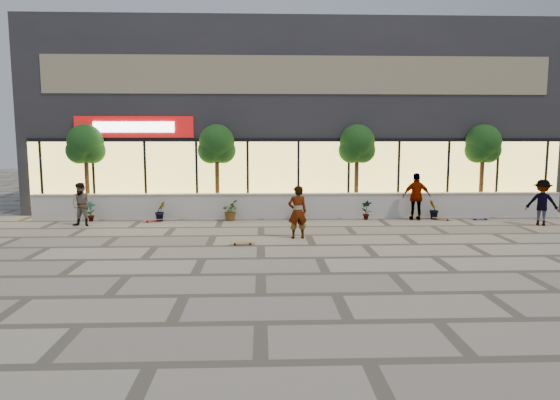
{
  "coord_description": "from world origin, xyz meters",
  "views": [
    {
      "loc": [
        -1.61,
        -13.65,
        3.37
      ],
      "look_at": [
        -0.99,
        2.74,
        1.3
      ],
      "focal_mm": 32.0,
      "sensor_mm": 36.0,
      "label": 1
    }
  ],
  "objects_px": {
    "tree_west": "(85,146)",
    "skateboard_left": "(153,220)",
    "skater_center": "(297,212)",
    "skateboard_right_near": "(442,218)",
    "tree_midwest": "(217,146)",
    "skater_left": "(82,205)",
    "tree_mideast": "(357,146)",
    "skater_right_near": "(417,197)",
    "tree_east": "(483,146)",
    "skater_right_far": "(542,203)",
    "skateboard_center": "(242,242)",
    "skateboard_right_far": "(480,218)"
  },
  "relations": [
    {
      "from": "skater_left",
      "to": "skater_center",
      "type": "bearing_deg",
      "value": -9.56
    },
    {
      "from": "tree_mideast",
      "to": "skateboard_right_near",
      "type": "bearing_deg",
      "value": -24.73
    },
    {
      "from": "tree_midwest",
      "to": "skateboard_center",
      "type": "relative_size",
      "value": 4.9
    },
    {
      "from": "tree_east",
      "to": "skateboard_right_far",
      "type": "distance_m",
      "value": 3.34
    },
    {
      "from": "tree_west",
      "to": "skateboard_right_near",
      "type": "distance_m",
      "value": 15.12
    },
    {
      "from": "tree_east",
      "to": "tree_mideast",
      "type": "bearing_deg",
      "value": 180.0
    },
    {
      "from": "skater_left",
      "to": "skateboard_left",
      "type": "relative_size",
      "value": 2.03
    },
    {
      "from": "tree_midwest",
      "to": "skater_right_near",
      "type": "xyz_separation_m",
      "value": [
        8.22,
        -1.4,
        -2.02
      ]
    },
    {
      "from": "tree_mideast",
      "to": "skateboard_left",
      "type": "bearing_deg",
      "value": -169.92
    },
    {
      "from": "tree_east",
      "to": "skateboard_left",
      "type": "bearing_deg",
      "value": -173.86
    },
    {
      "from": "skater_center",
      "to": "skateboard_left",
      "type": "height_order",
      "value": "skater_center"
    },
    {
      "from": "tree_mideast",
      "to": "skater_right_near",
      "type": "distance_m",
      "value": 3.31
    },
    {
      "from": "skateboard_center",
      "to": "skater_left",
      "type": "bearing_deg",
      "value": 146.34
    },
    {
      "from": "skateboard_right_far",
      "to": "skater_right_near",
      "type": "bearing_deg",
      "value": 174.17
    },
    {
      "from": "skater_right_near",
      "to": "skateboard_right_near",
      "type": "bearing_deg",
      "value": 178.62
    },
    {
      "from": "skateboard_right_far",
      "to": "tree_west",
      "type": "bearing_deg",
      "value": 171.1
    },
    {
      "from": "tree_midwest",
      "to": "tree_mideast",
      "type": "relative_size",
      "value": 1.0
    },
    {
      "from": "skater_right_far",
      "to": "skateboard_left",
      "type": "relative_size",
      "value": 2.16
    },
    {
      "from": "skateboard_right_far",
      "to": "skater_left",
      "type": "bearing_deg",
      "value": 179.5
    },
    {
      "from": "skateboard_left",
      "to": "tree_midwest",
      "type": "bearing_deg",
      "value": 6.39
    },
    {
      "from": "skater_left",
      "to": "tree_east",
      "type": "bearing_deg",
      "value": 16.51
    },
    {
      "from": "skateboard_center",
      "to": "tree_mideast",
      "type": "bearing_deg",
      "value": 47.47
    },
    {
      "from": "tree_midwest",
      "to": "skater_left",
      "type": "relative_size",
      "value": 2.36
    },
    {
      "from": "tree_mideast",
      "to": "skateboard_left",
      "type": "relative_size",
      "value": 4.79
    },
    {
      "from": "skater_right_near",
      "to": "skateboard_right_far",
      "type": "relative_size",
      "value": 2.58
    },
    {
      "from": "skateboard_left",
      "to": "skateboard_right_near",
      "type": "distance_m",
      "value": 11.69
    },
    {
      "from": "skater_center",
      "to": "skateboard_center",
      "type": "height_order",
      "value": "skater_center"
    },
    {
      "from": "tree_west",
      "to": "skater_center",
      "type": "relative_size",
      "value": 2.2
    },
    {
      "from": "skateboard_left",
      "to": "tree_east",
      "type": "bearing_deg",
      "value": -19.1
    },
    {
      "from": "tree_mideast",
      "to": "skater_right_far",
      "type": "distance_m",
      "value": 7.52
    },
    {
      "from": "skateboard_left",
      "to": "skater_right_near",
      "type": "bearing_deg",
      "value": -24.71
    },
    {
      "from": "skater_right_near",
      "to": "skateboard_right_far",
      "type": "xyz_separation_m",
      "value": [
        2.65,
        -0.1,
        -0.89
      ]
    },
    {
      "from": "tree_midwest",
      "to": "tree_mideast",
      "type": "bearing_deg",
      "value": 0.0
    },
    {
      "from": "tree_midwest",
      "to": "skater_right_near",
      "type": "bearing_deg",
      "value": -9.67
    },
    {
      "from": "skater_right_far",
      "to": "skateboard_center",
      "type": "relative_size",
      "value": 2.21
    },
    {
      "from": "skateboard_center",
      "to": "skater_right_near",
      "type": "bearing_deg",
      "value": 29.1
    },
    {
      "from": "tree_midwest",
      "to": "tree_west",
      "type": "bearing_deg",
      "value": 180.0
    },
    {
      "from": "tree_midwest",
      "to": "skateboard_right_near",
      "type": "height_order",
      "value": "tree_midwest"
    },
    {
      "from": "tree_midwest",
      "to": "skater_right_far",
      "type": "bearing_deg",
      "value": -12.54
    },
    {
      "from": "skater_right_far",
      "to": "skateboard_left",
      "type": "height_order",
      "value": "skater_right_far"
    },
    {
      "from": "skater_right_near",
      "to": "skateboard_center",
      "type": "bearing_deg",
      "value": 37.18
    },
    {
      "from": "tree_midwest",
      "to": "skateboard_left",
      "type": "bearing_deg",
      "value": -148.36
    },
    {
      "from": "tree_midwest",
      "to": "skater_right_far",
      "type": "relative_size",
      "value": 2.22
    },
    {
      "from": "skateboard_right_far",
      "to": "skateboard_left",
      "type": "bearing_deg",
      "value": 176.33
    },
    {
      "from": "tree_west",
      "to": "skateboard_right_near",
      "type": "height_order",
      "value": "tree_west"
    },
    {
      "from": "tree_west",
      "to": "skater_right_far",
      "type": "xyz_separation_m",
      "value": [
        18.14,
        -2.81,
        -2.1
      ]
    },
    {
      "from": "skater_center",
      "to": "skateboard_right_near",
      "type": "xyz_separation_m",
      "value": [
        6.17,
        3.45,
        -0.81
      ]
    },
    {
      "from": "skater_center",
      "to": "skateboard_right_near",
      "type": "distance_m",
      "value": 7.12
    },
    {
      "from": "tree_mideast",
      "to": "skater_right_far",
      "type": "bearing_deg",
      "value": -22.93
    },
    {
      "from": "tree_west",
      "to": "skateboard_left",
      "type": "xyz_separation_m",
      "value": [
        3.07,
        -1.5,
        -2.9
      ]
    }
  ]
}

